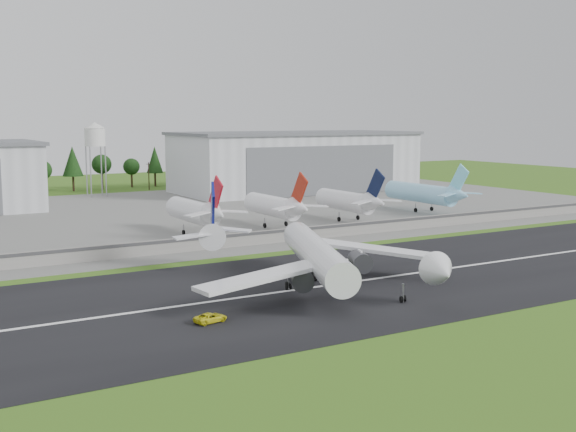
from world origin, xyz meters
TOP-DOWN VIEW (x-y plane):
  - ground at (0.00, 0.00)m, footprint 600.00×600.00m
  - runway at (0.00, 10.00)m, footprint 320.00×60.00m
  - runway_centerline at (0.00, 10.00)m, footprint 220.00×1.00m
  - apron at (0.00, 120.00)m, footprint 320.00×150.00m
  - blast_fence at (0.00, 54.99)m, footprint 240.00×0.61m
  - hangar_east at (75.00, 164.92)m, footprint 102.00×47.00m
  - water_tower at (-5.00, 185.00)m, footprint 8.40×8.40m
  - utility_poles at (0.00, 200.00)m, footprint 230.00×3.00m
  - treeline at (0.00, 215.00)m, footprint 320.00×16.00m
  - main_airliner at (-13.42, 9.59)m, footprint 53.16×57.17m
  - ground_vehicle at (-40.03, -1.42)m, footprint 5.68×3.42m
  - parked_jet_red_a at (-8.42, 76.58)m, footprint 7.36×31.29m
  - parked_jet_red_b at (16.19, 76.57)m, footprint 7.36×31.29m
  - parked_jet_navy at (41.65, 76.57)m, footprint 7.36×31.29m
  - parked_jet_skyblue at (75.75, 81.60)m, footprint 7.36×37.29m

SIDE VIEW (x-z plane):
  - ground at x=0.00m, z-range 0.00..0.00m
  - utility_poles at x=0.00m, z-range -6.00..6.00m
  - treeline at x=0.00m, z-range -11.00..11.00m
  - runway at x=0.00m, z-range 0.00..0.10m
  - apron at x=0.00m, z-range 0.00..0.10m
  - runway_centerline at x=0.00m, z-range 0.10..0.12m
  - ground_vehicle at x=-40.03m, z-range 0.10..1.58m
  - blast_fence at x=0.00m, z-range 0.06..3.56m
  - main_airliner at x=-13.42m, z-range -4.19..13.98m
  - parked_jet_red_b at x=16.19m, z-range -2.13..14.62m
  - parked_jet_navy at x=41.65m, z-range -2.13..14.63m
  - parked_jet_red_a at x=-8.42m, z-range -2.11..14.71m
  - parked_jet_skyblue at x=75.75m, z-range -2.10..14.82m
  - hangar_east at x=75.00m, z-range 0.03..25.23m
  - water_tower at x=-5.00m, z-range 9.85..39.25m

